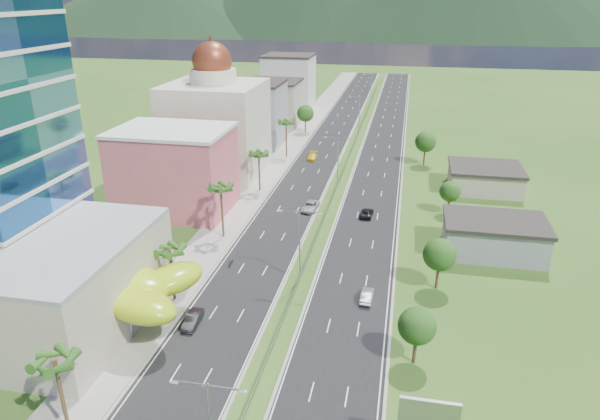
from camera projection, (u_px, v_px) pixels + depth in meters
The scene contains 36 objects.
ground at pixel (284, 321), 67.06m from camera, with size 500.00×500.00×0.00m, color #2D5119.
road_left at pixel (330, 138), 150.01m from camera, with size 11.00×260.00×0.04m, color black.
road_right at pixel (384, 141), 147.27m from camera, with size 11.00×260.00×0.04m, color black.
sidewalk_left at pixel (297, 136), 151.73m from camera, with size 7.00×260.00×0.12m, color gray.
median_guardrail at pixel (349, 155), 132.08m from camera, with size 0.10×216.06×0.76m.
streetlight_median_b at pixel (300, 239), 73.55m from camera, with size 6.04×0.25×11.00m.
streetlight_median_c at pixel (338, 157), 109.81m from camera, with size 6.04×0.25×11.00m.
streetlight_median_d at pixel (359, 112), 150.61m from camera, with size 6.04×0.25×11.00m.
streetlight_median_e at pixel (371, 86), 191.40m from camera, with size 6.04×0.25×11.00m.
mall_podium at pixel (18, 281), 65.37m from camera, with size 30.00×24.00×11.00m, color #A8A18A.
lime_canopy at pixel (117, 286), 65.18m from camera, with size 18.00×15.00×7.40m.
pink_shophouse at pixel (174, 172), 98.33m from camera, with size 20.00×15.00×15.00m, color #D0556C.
domed_building at pixel (216, 123), 117.71m from camera, with size 20.00×20.00×28.70m.
midrise_grey at pixel (252, 114), 141.46m from camera, with size 16.00×15.00×16.00m, color gray.
midrise_beige at pixel (273, 104), 161.98m from camera, with size 16.00×15.00×13.00m, color #A8A18A.
midrise_white at pixel (289, 84), 181.88m from camera, with size 16.00×15.00×18.00m, color silver.
billboard at pixel (429, 417), 45.95m from camera, with size 5.20×0.35×6.20m.
shed_near at pixel (494, 238), 83.66m from camera, with size 15.00×10.00×5.00m, color gray.
shed_far at pixel (484, 179), 110.60m from camera, with size 14.00×12.00×4.40m, color #A8A18A.
palm_tree_a at pixel (55, 364), 46.89m from camera, with size 3.60×3.60×9.10m.
palm_tree_b at pixel (170, 252), 69.01m from camera, with size 3.60×3.60×8.10m.
palm_tree_c at pixel (221, 190), 86.60m from camera, with size 3.60×3.60×9.60m.
palm_tree_d at pixel (259, 155), 107.81m from camera, with size 3.60×3.60×8.60m.
palm_tree_e at pixel (286, 124), 130.18m from camera, with size 3.60×3.60×9.40m.
leafy_tree_lfar at pixel (305, 113), 153.88m from camera, with size 4.90×4.90×8.05m.
leafy_tree_ra at pixel (417, 326), 57.79m from camera, with size 4.20×4.20×6.90m.
leafy_tree_rb at pixel (440, 255), 72.50m from camera, with size 4.55×4.55×7.47m.
leafy_tree_rc at pixel (450, 191), 97.64m from camera, with size 3.85×3.85×6.33m.
leafy_tree_rd at pixel (426, 142), 125.10m from camera, with size 4.90×4.90×8.05m.
mountain_ridge at pixel (467, 38), 464.03m from camera, with size 860.00×140.00×90.00m, color black, non-canonical shape.
car_dark_left at pixel (193, 319), 65.93m from camera, with size 1.58×4.53×1.49m, color black.
car_silver_mid_left at pixel (310, 206), 100.48m from camera, with size 2.53×5.48×1.52m, color #AAADB2.
car_yellow_far_left at pixel (312, 156), 130.91m from camera, with size 2.03×4.98×1.45m, color yellow.
car_silver_right at pixel (367, 295), 71.24m from camera, with size 1.47×4.22×1.39m, color #A3A7AB.
car_dark_far_right at pixel (367, 213), 97.80m from camera, with size 2.16×4.68×1.30m, color black.
motorcycle at pixel (231, 261), 80.25m from camera, with size 0.61×2.02×1.29m, color black.
Camera 1 is at (13.17, -55.20, 38.39)m, focal length 32.00 mm.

